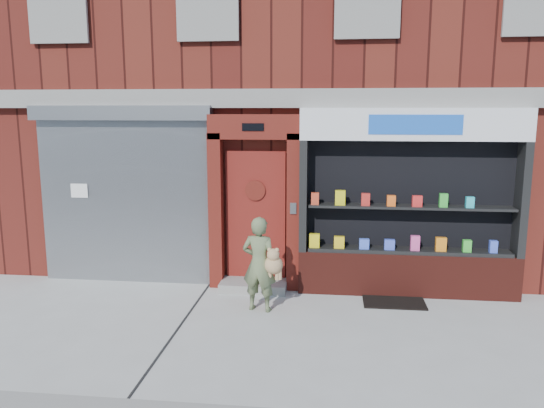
# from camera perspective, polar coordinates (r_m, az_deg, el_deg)

# --- Properties ---
(ground) EXTENTS (80.00, 80.00, 0.00)m
(ground) POSITION_cam_1_polar(r_m,az_deg,el_deg) (7.33, 1.98, -13.81)
(ground) COLOR #9E9E99
(ground) RESTS_ON ground
(building) EXTENTS (12.00, 8.16, 8.00)m
(building) POSITION_cam_1_polar(r_m,az_deg,el_deg) (12.73, 4.34, 14.72)
(building) COLOR #4C1611
(building) RESTS_ON ground
(shutter_bay) EXTENTS (3.10, 0.30, 3.04)m
(shutter_bay) POSITION_cam_1_polar(r_m,az_deg,el_deg) (9.39, -15.55, 2.07)
(shutter_bay) COLOR gray
(shutter_bay) RESTS_ON ground
(red_door_bay) EXTENTS (1.52, 0.58, 2.90)m
(red_door_bay) POSITION_cam_1_polar(r_m,az_deg,el_deg) (8.77, -1.87, 0.16)
(red_door_bay) COLOR #55140E
(red_door_bay) RESTS_ON ground
(pharmacy_bay) EXTENTS (3.50, 0.41, 3.00)m
(pharmacy_bay) POSITION_cam_1_polar(r_m,az_deg,el_deg) (8.73, 14.51, -0.77)
(pharmacy_bay) COLOR #551B14
(pharmacy_bay) RESTS_ON ground
(woman) EXTENTS (0.64, 0.43, 1.43)m
(woman) POSITION_cam_1_polar(r_m,az_deg,el_deg) (7.90, -1.22, -6.46)
(woman) COLOR #5E6B46
(woman) RESTS_ON ground
(doormat) EXTENTS (0.96, 0.67, 0.02)m
(doormat) POSITION_cam_1_polar(r_m,az_deg,el_deg) (8.66, 12.95, -10.15)
(doormat) COLOR black
(doormat) RESTS_ON ground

